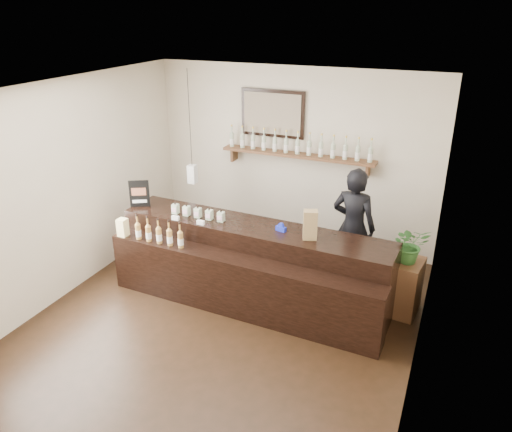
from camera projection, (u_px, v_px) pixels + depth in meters
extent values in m
plane|color=black|center=(225.00, 320.00, 6.21)|extent=(5.00, 5.00, 0.00)
plane|color=beige|center=(294.00, 158.00, 7.77)|extent=(4.50, 0.00, 4.50)
plane|color=beige|center=(64.00, 344.00, 3.54)|extent=(4.50, 0.00, 4.50)
plane|color=beige|center=(66.00, 190.00, 6.46)|extent=(0.00, 5.00, 5.00)
plane|color=beige|center=(429.00, 252.00, 4.85)|extent=(0.00, 5.00, 5.00)
plane|color=white|center=(218.00, 91.00, 5.10)|extent=(5.00, 5.00, 0.00)
cube|color=#55381D|center=(297.00, 155.00, 7.58)|extent=(2.40, 0.25, 0.04)
cube|color=#55381D|center=(234.00, 154.00, 8.05)|extent=(0.04, 0.20, 0.20)
cube|color=#55381D|center=(368.00, 171.00, 7.27)|extent=(0.04, 0.20, 0.20)
cube|color=black|center=(273.00, 113.00, 7.60)|extent=(1.02, 0.04, 0.72)
cube|color=#4E4132|center=(272.00, 114.00, 7.58)|extent=(0.92, 0.01, 0.62)
cube|color=white|center=(192.00, 174.00, 7.53)|extent=(0.12, 0.12, 0.28)
cylinder|color=black|center=(190.00, 118.00, 7.20)|extent=(0.01, 0.01, 1.41)
cylinder|color=#B4C5A5|center=(232.00, 140.00, 7.93)|extent=(0.07, 0.07, 0.20)
cone|color=#B4C5A5|center=(232.00, 132.00, 7.88)|extent=(0.07, 0.07, 0.05)
cylinder|color=#B4C5A5|center=(232.00, 128.00, 7.86)|extent=(0.02, 0.02, 0.07)
cylinder|color=gold|center=(232.00, 126.00, 7.84)|extent=(0.03, 0.03, 0.02)
cylinder|color=white|center=(232.00, 141.00, 7.94)|extent=(0.07, 0.07, 0.09)
cylinder|color=#B4C5A5|center=(242.00, 141.00, 7.87)|extent=(0.07, 0.07, 0.20)
cone|color=#B4C5A5|center=(242.00, 133.00, 7.82)|extent=(0.07, 0.07, 0.05)
cylinder|color=#B4C5A5|center=(242.00, 130.00, 7.79)|extent=(0.02, 0.02, 0.07)
cylinder|color=gold|center=(242.00, 127.00, 7.77)|extent=(0.03, 0.03, 0.02)
cylinder|color=white|center=(242.00, 142.00, 7.87)|extent=(0.07, 0.07, 0.09)
cylinder|color=#B4C5A5|center=(253.00, 142.00, 7.80)|extent=(0.07, 0.07, 0.20)
cone|color=#B4C5A5|center=(253.00, 134.00, 7.75)|extent=(0.07, 0.07, 0.05)
cylinder|color=#B4C5A5|center=(253.00, 131.00, 7.73)|extent=(0.02, 0.02, 0.07)
cylinder|color=gold|center=(253.00, 128.00, 7.71)|extent=(0.03, 0.03, 0.02)
cylinder|color=white|center=(253.00, 144.00, 7.81)|extent=(0.07, 0.07, 0.09)
cylinder|color=#B4C5A5|center=(264.00, 144.00, 7.73)|extent=(0.07, 0.07, 0.20)
cone|color=#B4C5A5|center=(264.00, 136.00, 7.68)|extent=(0.07, 0.07, 0.05)
cylinder|color=#B4C5A5|center=(264.00, 132.00, 7.66)|extent=(0.02, 0.02, 0.07)
cylinder|color=gold|center=(264.00, 129.00, 7.64)|extent=(0.03, 0.03, 0.02)
cylinder|color=white|center=(264.00, 145.00, 7.74)|extent=(0.07, 0.07, 0.09)
cylinder|color=#B4C5A5|center=(275.00, 145.00, 7.67)|extent=(0.07, 0.07, 0.20)
cone|color=#B4C5A5|center=(275.00, 137.00, 7.62)|extent=(0.07, 0.07, 0.05)
cylinder|color=#B4C5A5|center=(275.00, 133.00, 7.59)|extent=(0.02, 0.02, 0.07)
cylinder|color=gold|center=(275.00, 130.00, 7.58)|extent=(0.03, 0.03, 0.02)
cylinder|color=white|center=(275.00, 146.00, 7.68)|extent=(0.07, 0.07, 0.09)
cylinder|color=#B4C5A5|center=(286.00, 146.00, 7.60)|extent=(0.07, 0.07, 0.20)
cone|color=#B4C5A5|center=(286.00, 138.00, 7.55)|extent=(0.07, 0.07, 0.05)
cylinder|color=#B4C5A5|center=(286.00, 134.00, 7.53)|extent=(0.02, 0.02, 0.07)
cylinder|color=gold|center=(286.00, 131.00, 7.51)|extent=(0.03, 0.03, 0.02)
cylinder|color=white|center=(286.00, 147.00, 7.61)|extent=(0.07, 0.07, 0.09)
cylinder|color=#B4C5A5|center=(297.00, 147.00, 7.54)|extent=(0.07, 0.07, 0.20)
cone|color=#B4C5A5|center=(298.00, 139.00, 7.49)|extent=(0.07, 0.07, 0.05)
cylinder|color=#B4C5A5|center=(298.00, 135.00, 7.46)|extent=(0.02, 0.02, 0.07)
cylinder|color=gold|center=(298.00, 132.00, 7.44)|extent=(0.03, 0.03, 0.02)
cylinder|color=white|center=(297.00, 149.00, 7.54)|extent=(0.07, 0.07, 0.09)
cylinder|color=#B4C5A5|center=(309.00, 149.00, 7.47)|extent=(0.07, 0.07, 0.20)
cone|color=#B4C5A5|center=(309.00, 140.00, 7.42)|extent=(0.07, 0.07, 0.05)
cylinder|color=#B4C5A5|center=(310.00, 136.00, 7.40)|extent=(0.02, 0.02, 0.07)
cylinder|color=gold|center=(310.00, 133.00, 7.38)|extent=(0.03, 0.03, 0.02)
cylinder|color=white|center=(309.00, 150.00, 7.48)|extent=(0.07, 0.07, 0.09)
cylinder|color=#B4C5A5|center=(321.00, 150.00, 7.40)|extent=(0.07, 0.07, 0.20)
cone|color=#B4C5A5|center=(321.00, 141.00, 7.35)|extent=(0.07, 0.07, 0.05)
cylinder|color=#B4C5A5|center=(322.00, 138.00, 7.33)|extent=(0.02, 0.02, 0.07)
cylinder|color=gold|center=(322.00, 134.00, 7.31)|extent=(0.03, 0.03, 0.02)
cylinder|color=white|center=(321.00, 151.00, 7.41)|extent=(0.07, 0.07, 0.09)
cylinder|color=#B4C5A5|center=(333.00, 151.00, 7.34)|extent=(0.07, 0.07, 0.20)
cone|color=#B4C5A5|center=(333.00, 143.00, 7.29)|extent=(0.07, 0.07, 0.05)
cylinder|color=#B4C5A5|center=(334.00, 139.00, 7.27)|extent=(0.02, 0.02, 0.07)
cylinder|color=gold|center=(334.00, 136.00, 7.25)|extent=(0.03, 0.03, 0.02)
cylinder|color=white|center=(333.00, 153.00, 7.35)|extent=(0.07, 0.07, 0.09)
cylinder|color=#B4C5A5|center=(345.00, 153.00, 7.27)|extent=(0.07, 0.07, 0.20)
cone|color=#B4C5A5|center=(346.00, 144.00, 7.22)|extent=(0.07, 0.07, 0.05)
cylinder|color=#B4C5A5|center=(346.00, 140.00, 7.20)|extent=(0.02, 0.02, 0.07)
cylinder|color=gold|center=(346.00, 137.00, 7.18)|extent=(0.03, 0.03, 0.02)
cylinder|color=white|center=(345.00, 154.00, 7.28)|extent=(0.07, 0.07, 0.09)
cylinder|color=#B4C5A5|center=(358.00, 154.00, 7.21)|extent=(0.07, 0.07, 0.20)
cone|color=#B4C5A5|center=(358.00, 145.00, 7.16)|extent=(0.07, 0.07, 0.05)
cylinder|color=#B4C5A5|center=(359.00, 141.00, 7.13)|extent=(0.02, 0.02, 0.07)
cylinder|color=gold|center=(359.00, 138.00, 7.12)|extent=(0.03, 0.03, 0.02)
cylinder|color=white|center=(358.00, 155.00, 7.22)|extent=(0.07, 0.07, 0.09)
cylinder|color=#B4C5A5|center=(370.00, 155.00, 7.14)|extent=(0.07, 0.07, 0.20)
cone|color=#B4C5A5|center=(371.00, 147.00, 7.09)|extent=(0.07, 0.07, 0.05)
cylinder|color=#B4C5A5|center=(372.00, 143.00, 7.07)|extent=(0.02, 0.02, 0.07)
cylinder|color=gold|center=(372.00, 139.00, 7.05)|extent=(0.03, 0.03, 0.02)
cylinder|color=white|center=(370.00, 157.00, 7.15)|extent=(0.07, 0.07, 0.09)
cube|color=black|center=(254.00, 261.00, 6.56)|extent=(3.66, 0.81, 1.02)
cube|color=black|center=(239.00, 286.00, 6.21)|extent=(3.64, 0.49, 0.77)
cube|color=white|center=(175.00, 218.00, 6.52)|extent=(0.10, 0.04, 0.05)
cube|color=white|center=(201.00, 222.00, 6.39)|extent=(0.10, 0.04, 0.05)
cube|color=#F7E897|center=(123.00, 232.00, 6.64)|extent=(0.12, 0.12, 0.12)
cube|color=#F7E897|center=(122.00, 223.00, 6.59)|extent=(0.12, 0.12, 0.12)
cube|color=#B4C5A5|center=(176.00, 209.00, 6.69)|extent=(0.08, 0.08, 0.13)
cube|color=#F4BECF|center=(174.00, 210.00, 6.65)|extent=(0.07, 0.00, 0.06)
cylinder|color=black|center=(175.00, 203.00, 6.66)|extent=(0.02, 0.02, 0.03)
cube|color=#B4C5A5|center=(187.00, 211.00, 6.63)|extent=(0.08, 0.08, 0.13)
cube|color=#F4BECF|center=(185.00, 212.00, 6.59)|extent=(0.07, 0.00, 0.06)
cylinder|color=black|center=(186.00, 205.00, 6.60)|extent=(0.02, 0.02, 0.03)
cube|color=#B4C5A5|center=(198.00, 213.00, 6.57)|extent=(0.08, 0.08, 0.13)
cube|color=#F4BECF|center=(196.00, 214.00, 6.53)|extent=(0.07, 0.00, 0.06)
cylinder|color=black|center=(198.00, 207.00, 6.54)|extent=(0.02, 0.02, 0.03)
cube|color=#B4C5A5|center=(209.00, 215.00, 6.51)|extent=(0.08, 0.08, 0.13)
cube|color=#F4BECF|center=(208.00, 216.00, 6.47)|extent=(0.07, 0.00, 0.06)
cylinder|color=black|center=(209.00, 209.00, 6.48)|extent=(0.02, 0.02, 0.03)
cube|color=#B4C5A5|center=(221.00, 217.00, 6.45)|extent=(0.08, 0.08, 0.13)
cube|color=#F4BECF|center=(219.00, 218.00, 6.41)|extent=(0.07, 0.00, 0.06)
cylinder|color=black|center=(221.00, 211.00, 6.42)|extent=(0.02, 0.02, 0.03)
cylinder|color=#B1803C|center=(138.00, 232.00, 6.53)|extent=(0.07, 0.07, 0.20)
cone|color=#B1803C|center=(137.00, 223.00, 6.48)|extent=(0.07, 0.07, 0.05)
cylinder|color=#B1803C|center=(137.00, 219.00, 6.46)|extent=(0.02, 0.02, 0.07)
cylinder|color=black|center=(137.00, 215.00, 6.44)|extent=(0.03, 0.03, 0.02)
cylinder|color=white|center=(138.00, 233.00, 6.54)|extent=(0.07, 0.07, 0.09)
cylinder|color=#B1803C|center=(149.00, 234.00, 6.47)|extent=(0.07, 0.07, 0.20)
cone|color=#B1803C|center=(148.00, 225.00, 6.42)|extent=(0.07, 0.07, 0.05)
cylinder|color=#B1803C|center=(147.00, 221.00, 6.40)|extent=(0.02, 0.02, 0.07)
cylinder|color=black|center=(147.00, 217.00, 6.38)|extent=(0.03, 0.03, 0.02)
cylinder|color=white|center=(149.00, 235.00, 6.48)|extent=(0.07, 0.07, 0.09)
cylinder|color=#B1803C|center=(159.00, 236.00, 6.42)|extent=(0.07, 0.07, 0.20)
cone|color=#B1803C|center=(158.00, 227.00, 6.37)|extent=(0.07, 0.07, 0.05)
cylinder|color=#B1803C|center=(158.00, 223.00, 6.34)|extent=(0.02, 0.02, 0.07)
cylinder|color=black|center=(158.00, 219.00, 6.33)|extent=(0.03, 0.03, 0.02)
cylinder|color=white|center=(159.00, 237.00, 6.43)|extent=(0.07, 0.07, 0.09)
cylinder|color=#B1803C|center=(170.00, 238.00, 6.36)|extent=(0.07, 0.07, 0.20)
cone|color=#B1803C|center=(169.00, 229.00, 6.31)|extent=(0.07, 0.07, 0.05)
cylinder|color=#B1803C|center=(169.00, 225.00, 6.29)|extent=(0.02, 0.02, 0.07)
cylinder|color=black|center=(168.00, 221.00, 6.27)|extent=(0.03, 0.03, 0.02)
cylinder|color=white|center=(170.00, 239.00, 6.37)|extent=(0.07, 0.07, 0.09)
cylinder|color=#B1803C|center=(181.00, 240.00, 6.30)|extent=(0.07, 0.07, 0.20)
cone|color=#B1803C|center=(180.00, 231.00, 6.25)|extent=(0.07, 0.07, 0.05)
cylinder|color=#B1803C|center=(180.00, 227.00, 6.23)|extent=(0.02, 0.02, 0.07)
cylinder|color=black|center=(179.00, 223.00, 6.21)|extent=(0.03, 0.03, 0.02)
cylinder|color=white|center=(181.00, 242.00, 6.31)|extent=(0.07, 0.07, 0.09)
cube|color=black|center=(139.00, 194.00, 6.88)|extent=(0.25, 0.15, 0.38)
cube|color=#9C5638|center=(139.00, 192.00, 6.86)|extent=(0.17, 0.10, 0.11)
cube|color=white|center=(140.00, 201.00, 6.92)|extent=(0.17, 0.10, 0.04)
cube|color=olive|center=(310.00, 225.00, 5.94)|extent=(0.20, 0.17, 0.36)
cube|color=black|center=(308.00, 231.00, 5.91)|extent=(0.10, 0.04, 0.07)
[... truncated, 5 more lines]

